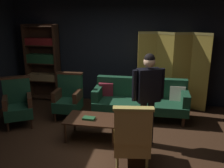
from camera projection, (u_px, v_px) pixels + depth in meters
ground_plane at (104, 146)px, 4.55m from camera, size 10.00×10.00×0.00m
back_wall at (123, 50)px, 6.46m from camera, size 7.20×0.10×2.80m
folding_screen at (172, 70)px, 6.08m from camera, size 1.72×0.29×1.90m
bookshelf at (43, 61)px, 6.67m from camera, size 0.90×0.32×2.05m
velvet_couch at (140, 98)px, 5.70m from camera, size 2.12×0.78×0.88m
coffee_table at (92, 120)px, 4.71m from camera, size 1.00×0.64×0.42m
armchair_gilt_accent at (132, 136)px, 3.89m from camera, size 0.65×0.64×1.04m
armchair_wing_left at (18, 103)px, 5.26m from camera, size 0.79×0.79×1.04m
armchair_wing_right at (69, 98)px, 5.61m from camera, size 0.60×0.58×1.04m
standing_figure at (148, 92)px, 4.30m from camera, size 0.55×0.35×1.70m
book_green_cloth at (89, 118)px, 4.65m from camera, size 0.24×0.16×0.04m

